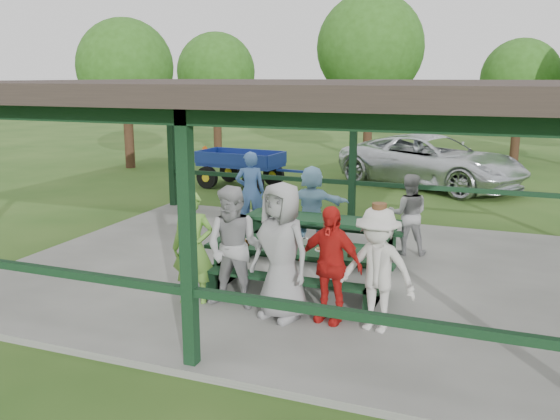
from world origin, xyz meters
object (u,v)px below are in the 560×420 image
at_px(contestant_green, 193,248).
at_px(contestant_grey_mid, 281,251).
at_px(contestant_red, 330,264).
at_px(farm_trailer, 241,168).
at_px(picnic_table_near, 297,264).
at_px(contestant_grey_left, 234,248).
at_px(contestant_white_fedora, 377,269).
at_px(pickup_truck, 432,161).
at_px(spectator_blue, 250,191).
at_px(spectator_grey, 408,214).
at_px(spectator_lblue, 312,205).
at_px(picnic_table_far, 321,232).

xyz_separation_m(contestant_green, contestant_grey_mid, (1.43, -0.09, 0.12)).
height_order(contestant_red, farm_trailer, contestant_red).
distance_m(picnic_table_near, contestant_grey_left, 1.16).
bearing_deg(contestant_grey_mid, contestant_grey_left, -167.73).
distance_m(picnic_table_near, contestant_grey_mid, 1.06).
height_order(contestant_white_fedora, pickup_truck, contestant_white_fedora).
height_order(spectator_blue, pickup_truck, spectator_blue).
bearing_deg(spectator_blue, spectator_grey, 147.03).
xyz_separation_m(contestant_grey_left, farm_trailer, (-4.18, 9.31, -0.40)).
bearing_deg(contestant_red, spectator_lblue, 122.95).
bearing_deg(picnic_table_near, contestant_grey_mid, -84.24).
xyz_separation_m(contestant_grey_left, pickup_truck, (1.40, 11.50, -0.19)).
relative_size(contestant_white_fedora, spectator_lblue, 1.09).
height_order(spectator_lblue, spectator_grey, spectator_lblue).
bearing_deg(contestant_white_fedora, contestant_grey_left, -169.67).
relative_size(contestant_grey_left, farm_trailer, 0.52).
distance_m(picnic_table_far, contestant_white_fedora, 3.33).
relative_size(spectator_blue, spectator_grey, 1.13).
xyz_separation_m(contestant_grey_mid, pickup_truck, (0.64, 11.59, -0.26)).
relative_size(picnic_table_far, contestant_grey_left, 1.58).
xyz_separation_m(contestant_green, spectator_blue, (-0.90, 4.15, 0.03)).
height_order(spectator_blue, farm_trailer, spectator_blue).
xyz_separation_m(contestant_grey_left, spectator_grey, (1.91, 3.64, -0.13)).
height_order(contestant_grey_left, pickup_truck, contestant_grey_left).
xyz_separation_m(contestant_white_fedora, spectator_lblue, (-2.10, 3.70, -0.05)).
distance_m(contestant_red, contestant_white_fedora, 0.67).
bearing_deg(contestant_grey_left, spectator_blue, 108.66).
bearing_deg(contestant_grey_left, contestant_green, 177.72).
relative_size(picnic_table_near, contestant_grey_left, 1.56).
height_order(contestant_white_fedora, spectator_grey, contestant_white_fedora).
bearing_deg(contestant_grey_mid, picnic_table_near, 114.88).
xyz_separation_m(contestant_grey_mid, farm_trailer, (-4.94, 9.41, -0.46)).
relative_size(contestant_grey_mid, spectator_blue, 1.11).
distance_m(contestant_grey_mid, pickup_truck, 11.61).
bearing_deg(contestant_green, contestant_white_fedora, -19.75).
relative_size(contestant_red, farm_trailer, 0.47).
distance_m(spectator_blue, farm_trailer, 5.79).
bearing_deg(contestant_grey_left, picnic_table_far, 79.15).
distance_m(contestant_green, farm_trailer, 9.96).
bearing_deg(farm_trailer, spectator_grey, -37.69).
bearing_deg(pickup_truck, contestant_grey_left, -163.31).
relative_size(contestant_grey_mid, farm_trailer, 0.55).
xyz_separation_m(picnic_table_far, contestant_red, (0.98, -2.81, 0.33)).
height_order(contestant_green, farm_trailer, contestant_green).
height_order(picnic_table_far, spectator_lblue, spectator_lblue).
bearing_deg(contestant_green, contestant_red, -18.13).
xyz_separation_m(picnic_table_far, spectator_lblue, (-0.46, 0.82, 0.31)).
xyz_separation_m(spectator_lblue, pickup_truck, (1.42, 7.83, -0.09)).
xyz_separation_m(spectator_lblue, farm_trailer, (-4.16, 5.64, -0.29)).
height_order(contestant_green, contestant_white_fedora, contestant_white_fedora).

